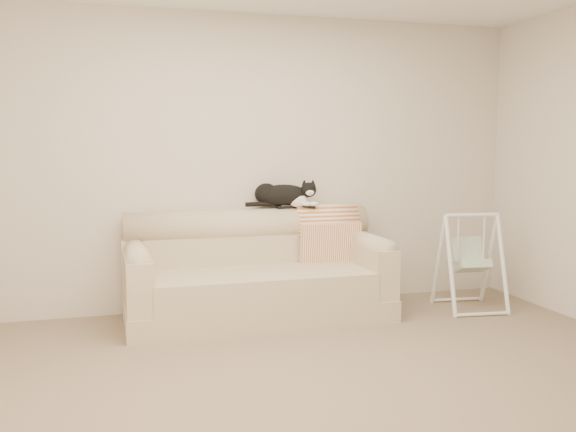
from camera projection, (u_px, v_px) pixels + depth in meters
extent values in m
plane|color=#796453|center=(327.00, 383.00, 3.97)|extent=(5.00, 5.00, 0.00)
cube|color=beige|center=(252.00, 163.00, 5.73)|extent=(5.00, 0.04, 2.60)
cube|color=beige|center=(555.00, 203.00, 1.91)|extent=(5.00, 0.04, 2.60)
cube|color=tan|center=(259.00, 308.00, 5.40)|extent=(2.20, 0.90, 0.18)
cube|color=tan|center=(262.00, 287.00, 5.27)|extent=(1.80, 0.68, 0.24)
cube|color=tan|center=(249.00, 261.00, 5.69)|extent=(2.20, 0.22, 0.50)
cylinder|color=tan|center=(249.00, 225.00, 5.65)|extent=(2.16, 0.28, 0.28)
cube|color=tan|center=(137.00, 280.00, 5.09)|extent=(0.20, 0.88, 0.42)
cylinder|color=tan|center=(137.00, 254.00, 5.07)|extent=(0.18, 0.84, 0.18)
cube|color=tan|center=(368.00, 267.00, 5.64)|extent=(0.20, 0.88, 0.42)
cylinder|color=tan|center=(368.00, 243.00, 5.62)|extent=(0.18, 0.84, 0.18)
cube|color=black|center=(287.00, 207.00, 5.72)|extent=(0.18, 0.07, 0.02)
cube|color=gray|center=(287.00, 205.00, 5.72)|extent=(0.10, 0.05, 0.01)
cube|color=black|center=(306.00, 207.00, 5.72)|extent=(0.18, 0.09, 0.02)
ellipsoid|color=black|center=(284.00, 195.00, 5.72)|extent=(0.48, 0.31, 0.19)
ellipsoid|color=black|center=(266.00, 194.00, 5.72)|extent=(0.25, 0.23, 0.19)
ellipsoid|color=white|center=(298.00, 200.00, 5.70)|extent=(0.20, 0.15, 0.13)
ellipsoid|color=black|center=(309.00, 190.00, 5.68)|extent=(0.17, 0.17, 0.13)
ellipsoid|color=white|center=(310.00, 192.00, 5.63)|extent=(0.09, 0.08, 0.05)
sphere|color=#BF7272|center=(310.00, 193.00, 5.61)|extent=(0.02, 0.02, 0.02)
cone|color=black|center=(304.00, 182.00, 5.69)|extent=(0.06, 0.07, 0.07)
cone|color=black|center=(313.00, 182.00, 5.69)|extent=(0.08, 0.08, 0.07)
sphere|color=gold|center=(306.00, 189.00, 5.63)|extent=(0.02, 0.02, 0.02)
sphere|color=gold|center=(312.00, 189.00, 5.63)|extent=(0.02, 0.02, 0.02)
ellipsoid|color=white|center=(306.00, 204.00, 5.66)|extent=(0.10, 0.12, 0.04)
ellipsoid|color=white|center=(313.00, 204.00, 5.67)|extent=(0.10, 0.12, 0.04)
cylinder|color=black|center=(259.00, 204.00, 5.65)|extent=(0.25, 0.07, 0.04)
cylinder|color=#BC5D21|center=(325.00, 222.00, 5.85)|extent=(0.56, 0.33, 0.33)
cube|color=#BC5D21|center=(331.00, 247.00, 5.71)|extent=(0.56, 0.09, 0.42)
cylinder|color=white|center=(451.00, 266.00, 5.53)|extent=(0.07, 0.30, 0.85)
cylinder|color=white|center=(439.00, 260.00, 5.79)|extent=(0.07, 0.30, 0.85)
cylinder|color=white|center=(503.00, 264.00, 5.61)|extent=(0.07, 0.30, 0.85)
cylinder|color=white|center=(489.00, 259.00, 5.87)|extent=(0.07, 0.30, 0.85)
cylinder|color=white|center=(472.00, 215.00, 5.65)|extent=(0.49, 0.09, 0.04)
cylinder|color=white|center=(482.00, 314.00, 5.49)|extent=(0.49, 0.09, 0.03)
cylinder|color=white|center=(456.00, 299.00, 6.00)|extent=(0.49, 0.09, 0.03)
cube|color=white|center=(472.00, 266.00, 5.67)|extent=(0.31, 0.29, 0.16)
cube|color=white|center=(467.00, 249.00, 5.77)|extent=(0.29, 0.16, 0.23)
cylinder|color=white|center=(458.00, 238.00, 5.65)|extent=(0.01, 0.01, 0.40)
cylinder|color=white|center=(484.00, 237.00, 5.69)|extent=(0.01, 0.01, 0.40)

